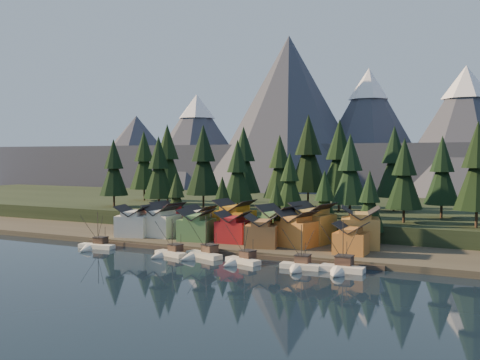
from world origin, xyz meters
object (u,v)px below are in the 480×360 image
at_px(boat_2, 167,249).
at_px(boat_4, 240,255).
at_px(boat_3, 200,250).
at_px(boat_6, 341,261).
at_px(house_back_1, 200,220).
at_px(house_front_1, 162,220).
at_px(boat_5, 299,260).
at_px(house_back_0, 168,216).
at_px(house_front_0, 134,220).
at_px(boat_0, 94,242).

xyz_separation_m(boat_2, boat_4, (19.48, -0.31, 0.11)).
distance_m(boat_3, boat_6, 33.97).
relative_size(boat_2, house_back_1, 1.18).
xyz_separation_m(boat_2, house_front_1, (-13.52, 17.25, 4.27)).
bearing_deg(boat_5, boat_3, 173.68).
xyz_separation_m(boat_4, boat_6, (22.64, 1.04, 0.37)).
bearing_deg(boat_4, boat_3, -171.83).
bearing_deg(boat_3, boat_2, -149.79).
bearing_deg(house_front_1, house_back_0, 115.29).
distance_m(boat_6, house_front_1, 58.17).
bearing_deg(boat_2, house_back_1, 116.79).
distance_m(boat_2, house_front_1, 22.33).
bearing_deg(boat_4, house_front_0, 177.88).
relative_size(boat_5, house_back_0, 1.10).
bearing_deg(boat_5, house_front_0, 162.87).
bearing_deg(house_front_1, house_back_1, 41.50).
bearing_deg(house_front_1, boat_6, -14.44).
xyz_separation_m(house_front_0, house_back_0, (3.65, 11.58, 0.09)).
distance_m(boat_2, house_back_0, 31.30).
bearing_deg(boat_2, boat_3, 25.97).
distance_m(boat_2, boat_4, 19.49).
relative_size(boat_5, house_front_1, 1.19).
height_order(boat_3, boat_5, boat_3).
relative_size(boat_3, boat_6, 0.93).
bearing_deg(boat_6, house_front_0, 168.04).
height_order(boat_2, boat_6, boat_6).
bearing_deg(house_back_1, house_front_0, -145.57).
bearing_deg(house_back_0, boat_5, -15.22).
bearing_deg(boat_2, boat_0, -164.89).
xyz_separation_m(boat_0, house_front_1, (9.07, 17.31, 4.24)).
height_order(boat_2, house_back_1, house_back_1).
bearing_deg(boat_0, house_front_0, 77.77).
relative_size(boat_4, house_back_0, 1.08).
relative_size(boat_2, boat_3, 0.90).
xyz_separation_m(boat_2, house_front_0, (-20.84, 14.22, 4.16)).
height_order(boat_0, house_front_1, house_front_1).
bearing_deg(house_front_1, boat_4, -25.91).
bearing_deg(boat_3, house_back_1, 139.54).
height_order(boat_6, house_front_1, boat_6).
xyz_separation_m(boat_2, boat_6, (42.12, 0.72, 0.48)).
relative_size(boat_2, boat_6, 0.84).
relative_size(boat_0, boat_6, 0.92).
bearing_deg(boat_6, house_back_0, 157.22).
xyz_separation_m(boat_0, house_front_0, (1.75, 14.28, 4.13)).
relative_size(house_front_0, house_back_1, 1.24).
height_order(boat_4, house_back_0, house_back_0).
distance_m(house_front_0, house_back_0, 12.15).
bearing_deg(house_front_0, boat_5, -29.89).
distance_m(boat_3, house_front_1, 27.07).
height_order(boat_4, house_front_1, house_front_1).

